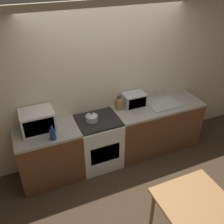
% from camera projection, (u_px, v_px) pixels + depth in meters
% --- Properties ---
extents(ground_plane, '(16.00, 16.00, 0.00)m').
position_uv_depth(ground_plane, '(137.00, 191.00, 3.88)').
color(ground_plane, '#3D2D1E').
extents(wall_back, '(10.00, 0.06, 2.60)m').
position_uv_depth(wall_back, '(108.00, 85.00, 4.09)').
color(wall_back, beige).
rests_on(wall_back, ground_plane).
extents(counter_left_run, '(0.95, 0.62, 0.90)m').
position_uv_depth(counter_left_run, '(50.00, 155.00, 3.91)').
color(counter_left_run, brown).
rests_on(counter_left_run, ground_plane).
extents(counter_right_run, '(1.57, 0.62, 0.90)m').
position_uv_depth(counter_right_run, '(156.00, 126.00, 4.55)').
color(counter_right_run, brown).
rests_on(counter_right_run, ground_plane).
extents(stove_range, '(0.68, 0.62, 0.90)m').
position_uv_depth(stove_range, '(99.00, 142.00, 4.18)').
color(stove_range, silver).
rests_on(stove_range, ground_plane).
extents(kettle, '(0.19, 0.19, 0.16)m').
position_uv_depth(kettle, '(92.00, 117.00, 3.88)').
color(kettle, '#B7B7BC').
rests_on(kettle, stove_range).
extents(microwave, '(0.48, 0.37, 0.32)m').
position_uv_depth(microwave, '(37.00, 121.00, 3.64)').
color(microwave, silver).
rests_on(microwave, counter_left_run).
extents(bottle, '(0.08, 0.08, 0.22)m').
position_uv_depth(bottle, '(53.00, 134.00, 3.48)').
color(bottle, navy).
rests_on(bottle, counter_left_run).
extents(knife_block, '(0.09, 0.10, 0.26)m').
position_uv_depth(knife_block, '(119.00, 104.00, 4.16)').
color(knife_block, '#9E7042').
rests_on(knife_block, counter_right_run).
extents(toaster_oven, '(0.37, 0.26, 0.24)m').
position_uv_depth(toaster_oven, '(134.00, 100.00, 4.23)').
color(toaster_oven, '#ADAFB5').
rests_on(toaster_oven, counter_right_run).
extents(sink_basin, '(0.53, 0.41, 0.24)m').
position_uv_depth(sink_basin, '(163.00, 103.00, 4.34)').
color(sink_basin, '#ADAFB5').
rests_on(sink_basin, counter_right_run).
extents(dining_table, '(0.80, 0.71, 0.76)m').
position_uv_depth(dining_table, '(193.00, 206.00, 2.88)').
color(dining_table, '#9E7042').
rests_on(dining_table, ground_plane).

